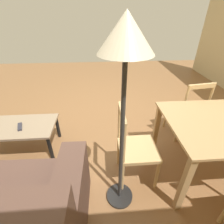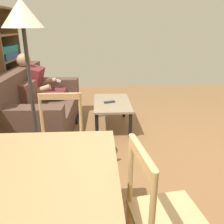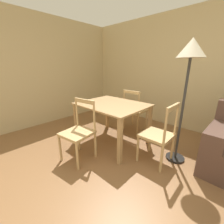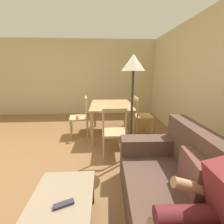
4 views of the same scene
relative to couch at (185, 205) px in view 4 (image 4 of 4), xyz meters
The scene contains 12 objects.
ground_plane 2.21m from the couch, 126.23° to the right, with size 8.10×8.10×0.00m, color brown.
wall_back 1.95m from the couch, 139.09° to the left, with size 6.10×0.12×2.55m, color #D1BC8C.
wall_side 4.78m from the couch, 157.87° to the right, with size 0.12×5.77×2.55m, color #C8B586.
couch is the anchor object (origin of this frame).
person_lounging 0.41m from the couch, ahead, with size 0.60×0.92×1.13m.
coffee_table 1.11m from the couch, 88.09° to the right, with size 0.94×0.56×0.41m.
tv_remote 1.08m from the couch, 89.60° to the right, with size 0.05×0.17×0.02m, color #2D2D38.
dining_table 2.46m from the couch, 167.16° to the right, with size 1.21×0.95×0.76m.
dining_chair_near_wall 2.39m from the couch, behind, with size 0.43×0.43×0.93m.
dining_chair_facing_couch 1.54m from the couch, 159.40° to the right, with size 0.42×0.42×0.94m.
dining_chair_by_doorway 2.71m from the couch, 151.57° to the right, with size 0.48×0.48×0.94m.
floor_lamp 1.71m from the couch, 167.74° to the right, with size 0.36×0.36×1.76m.
Camera 4 is at (2.32, 1.04, 1.51)m, focal length 23.74 mm.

